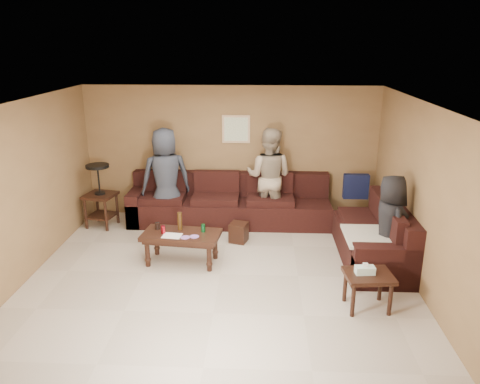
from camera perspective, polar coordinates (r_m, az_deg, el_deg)
The scene contains 10 objects.
room at distance 6.37m, azimuth -2.61°, elevation 3.35°, with size 5.60×5.50×2.50m.
sectional_sofa at distance 8.20m, azimuth 4.16°, elevation -3.10°, with size 4.65×2.90×0.97m.
coffee_table at distance 7.21m, azimuth -7.18°, elevation -5.52°, with size 1.23×0.71×0.77m.
end_table_left at distance 8.85m, azimuth -16.69°, elevation -0.28°, with size 0.61×0.61×1.17m.
side_table_right at distance 6.19m, azimuth 15.32°, elevation -10.15°, with size 0.63×0.54×0.63m.
waste_bin at distance 7.97m, azimuth -0.16°, elevation -4.95°, with size 0.28×0.28×0.33m, color black.
wall_art at distance 8.77m, azimuth -0.48°, elevation 7.67°, with size 0.52×0.04×0.52m.
person_left at distance 8.55m, azimuth -9.02°, elevation 1.73°, with size 0.89×0.58×1.82m, color #2B303C.
person_middle at distance 8.56m, azimuth 3.54°, elevation 1.88°, with size 0.88×0.68×1.80m, color gray.
person_right at distance 7.07m, azimuth 17.74°, elevation -3.85°, with size 0.73×0.47×1.48m, color black.
Camera 1 is at (0.58, -6.13, 3.27)m, focal length 35.00 mm.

